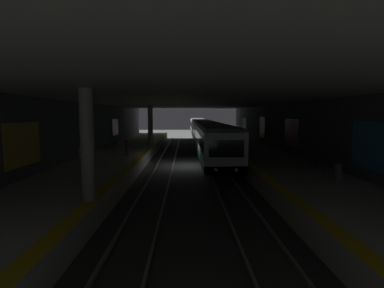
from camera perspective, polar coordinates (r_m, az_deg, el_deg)
The scene contains 19 objects.
ground_plane at distance 25.90m, azimuth -0.43°, elevation -4.32°, with size 120.00×120.00×0.00m, color #383A38.
track_left at distance 26.01m, azimuth 4.43°, elevation -4.11°, with size 60.00×1.53×0.16m.
track_right at distance 25.95m, azimuth -5.31°, elevation -4.15°, with size 60.00×1.53×0.16m.
platform_left at distance 26.72m, azimuth 13.77°, elevation -3.03°, with size 60.00×5.30×1.06m.
platform_right at distance 26.54m, azimuth -14.73°, elevation -3.12°, with size 60.00×5.30×1.06m.
wall_left at distance 27.41m, azimuth 19.74°, elevation 1.80°, with size 60.00×0.56×5.60m.
wall_right at distance 27.12m, azimuth -20.83°, elevation 1.72°, with size 60.00×0.56×5.60m.
ceiling_slab at distance 25.52m, azimuth -0.44°, elevation 8.60°, with size 60.00×19.40×0.40m.
pillar_near at distance 12.57m, azimuth -19.75°, elevation -0.19°, with size 0.56×0.56×4.55m.
pillar_far at distance 33.30m, azimuth -8.14°, elevation 3.64°, with size 0.56×0.56×4.55m.
metro_train at distance 45.18m, azimuth 2.01°, elevation 2.61°, with size 53.76×2.83×3.49m.
bench_left_near at distance 20.93m, azimuth 23.95°, elevation -2.90°, with size 1.70×0.47×0.86m.
bench_left_mid at distance 38.17m, azimuth 12.24°, elevation 1.21°, with size 1.70×0.47×0.86m.
bench_right_near at distance 30.85m, azimuth -16.60°, elevation 0.03°, with size 1.70×0.47×0.86m.
bench_right_mid at distance 34.58m, azimuth -14.91°, elevation 0.68°, with size 1.70×0.47×0.86m.
person_waiting_near at distance 25.59m, azimuth -12.64°, elevation -0.35°, with size 0.60×0.22×1.53m.
person_walking_mid at distance 19.65m, azimuth -20.74°, elevation -2.17°, with size 0.60×0.23×1.68m.
suitcase_rolling at distance 25.69m, azimuth 19.12°, elevation -1.58°, with size 0.34×0.22×0.99m.
trash_bin at distance 17.57m, azimuth 26.56°, elevation -4.93°, with size 0.44×0.44×0.85m.
Camera 1 is at (-25.49, 0.36, 4.57)m, focal length 27.29 mm.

